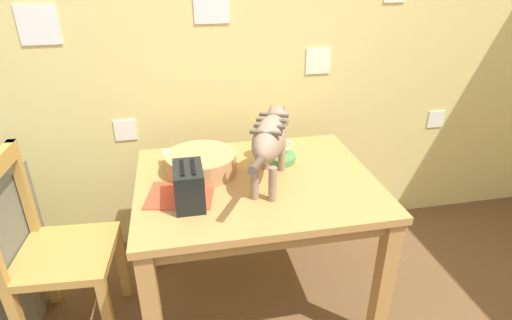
# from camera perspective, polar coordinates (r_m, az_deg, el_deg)

# --- Properties ---
(wall_rear) EXTENTS (4.87, 0.11, 2.50)m
(wall_rear) POSITION_cam_1_polar(r_m,az_deg,el_deg) (2.40, -2.30, 16.20)
(wall_rear) COLOR #E3D37B
(wall_rear) RESTS_ON ground_plane
(dining_table) EXTENTS (1.11, 0.88, 0.74)m
(dining_table) POSITION_cam_1_polar(r_m,az_deg,el_deg) (1.98, 0.00, -5.04)
(dining_table) COLOR #B98848
(dining_table) RESTS_ON ground_plane
(cat) EXTENTS (0.32, 0.66, 0.31)m
(cat) POSITION_cam_1_polar(r_m,az_deg,el_deg) (1.82, 2.05, 3.21)
(cat) COLOR #977C63
(cat) RESTS_ON dining_table
(saucer_bowl) EXTENTS (0.19, 0.19, 0.03)m
(saucer_bowl) POSITION_cam_1_polar(r_m,az_deg,el_deg) (2.10, 2.91, 0.37)
(saucer_bowl) COLOR #4A8F4A
(saucer_bowl) RESTS_ON dining_table
(coffee_mug) EXTENTS (0.12, 0.08, 0.09)m
(coffee_mug) POSITION_cam_1_polar(r_m,az_deg,el_deg) (2.08, 3.05, 1.88)
(coffee_mug) COLOR white
(coffee_mug) RESTS_ON saucer_bowl
(magazine) EXTENTS (0.32, 0.28, 0.01)m
(magazine) POSITION_cam_1_polar(r_m,az_deg,el_deg) (1.83, -10.49, -4.83)
(magazine) COLOR #E6472B
(magazine) RESTS_ON dining_table
(book_stack) EXTENTS (0.18, 0.13, 0.08)m
(book_stack) POSITION_cam_1_polar(r_m,az_deg,el_deg) (2.06, -10.26, 0.13)
(book_stack) COLOR #3591C4
(book_stack) RESTS_ON dining_table
(wicker_basket) EXTENTS (0.34, 0.34, 0.10)m
(wicker_basket) POSITION_cam_1_polar(r_m,az_deg,el_deg) (1.98, -7.65, -0.38)
(wicker_basket) COLOR tan
(wicker_basket) RESTS_ON dining_table
(toaster) EXTENTS (0.12, 0.20, 0.18)m
(toaster) POSITION_cam_1_polar(r_m,az_deg,el_deg) (1.72, -9.32, -3.57)
(toaster) COLOR black
(toaster) RESTS_ON dining_table
(wooden_chair_near) EXTENTS (0.45, 0.45, 0.95)m
(wooden_chair_near) POSITION_cam_1_polar(r_m,az_deg,el_deg) (2.12, -26.13, -11.42)
(wooden_chair_near) COLOR #B68B41
(wooden_chair_near) RESTS_ON ground_plane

